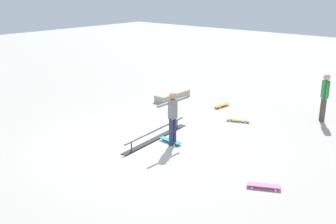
{
  "coord_description": "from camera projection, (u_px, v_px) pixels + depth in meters",
  "views": [
    {
      "loc": [
        8.02,
        7.65,
        4.65
      ],
      "look_at": [
        -0.55,
        0.32,
        1.0
      ],
      "focal_mm": 42.07,
      "sensor_mm": 36.0,
      "label": 1
    }
  ],
  "objects": [
    {
      "name": "ground_plane",
      "position": [
        148.0,
        145.0,
        11.96
      ],
      "size": [
        60.0,
        60.0,
        0.0
      ],
      "primitive_type": "plane",
      "color": "#ADA89E"
    },
    {
      "name": "grind_rail",
      "position": [
        156.0,
        135.0,
        12.43
      ],
      "size": [
        3.15,
        0.52,
        0.32
      ],
      "rotation": [
        0.0,
        0.0,
        0.09
      ],
      "color": "black",
      "rests_on": "ground_plane"
    },
    {
      "name": "skate_ledge",
      "position": [
        172.0,
        96.0,
        16.77
      ],
      "size": [
        1.74,
        0.56,
        0.3
      ],
      "primitive_type": "cube",
      "rotation": [
        0.0,
        0.0,
        -0.01
      ],
      "color": "#B2A893",
      "rests_on": "ground_plane"
    },
    {
      "name": "skater_main",
      "position": [
        173.0,
        114.0,
        11.74
      ],
      "size": [
        1.34,
        0.23,
        1.67
      ],
      "rotation": [
        0.0,
        0.0,
        0.01
      ],
      "color": "#2D3351",
      "rests_on": "ground_plane"
    },
    {
      "name": "skateboard_main",
      "position": [
        170.0,
        140.0,
        12.15
      ],
      "size": [
        0.3,
        0.81,
        0.09
      ],
      "rotation": [
        0.0,
        0.0,
        4.65
      ],
      "color": "teal",
      "rests_on": "ground_plane"
    },
    {
      "name": "bystander_green_shirt",
      "position": [
        325.0,
        95.0,
        13.81
      ],
      "size": [
        0.34,
        0.32,
        1.72
      ],
      "rotation": [
        0.0,
        0.0,
        3.87
      ],
      "color": "brown",
      "rests_on": "ground_plane"
    },
    {
      "name": "loose_skateboard_natural",
      "position": [
        238.0,
        119.0,
        14.04
      ],
      "size": [
        0.48,
        0.82,
        0.09
      ],
      "rotation": [
        0.0,
        0.0,
        1.95
      ],
      "color": "tan",
      "rests_on": "ground_plane"
    },
    {
      "name": "loose_skateboard_pink",
      "position": [
        264.0,
        185.0,
        9.42
      ],
      "size": [
        0.55,
        0.8,
        0.09
      ],
      "rotation": [
        0.0,
        0.0,
        5.2
      ],
      "color": "#E05993",
      "rests_on": "ground_plane"
    },
    {
      "name": "loose_skateboard_orange",
      "position": [
        222.0,
        105.0,
        15.72
      ],
      "size": [
        0.81,
        0.31,
        0.09
      ],
      "rotation": [
        0.0,
        0.0,
        3.05
      ],
      "color": "orange",
      "rests_on": "ground_plane"
    }
  ]
}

